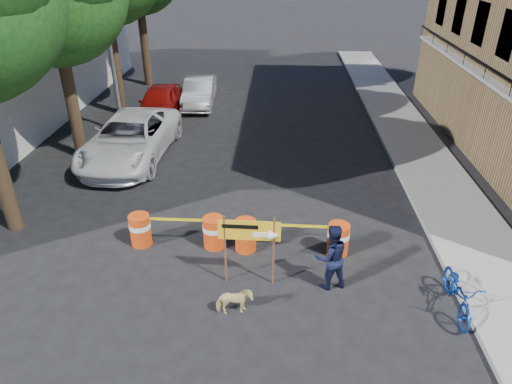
# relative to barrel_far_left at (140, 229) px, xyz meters

# --- Properties ---
(ground) EXTENTS (120.00, 120.00, 0.00)m
(ground) POSITION_rel_barrel_far_left_xyz_m (2.93, -1.39, -0.47)
(ground) COLOR black
(ground) RESTS_ON ground
(sidewalk_east) EXTENTS (2.40, 40.00, 0.15)m
(sidewalk_east) POSITION_rel_barrel_far_left_xyz_m (9.13, 4.61, -0.40)
(sidewalk_east) COLOR gray
(sidewalk_east) RESTS_ON ground
(streetlamp) EXTENTS (1.25, 0.18, 8.00)m
(streetlamp) POSITION_rel_barrel_far_left_xyz_m (-3.01, 8.11, 3.90)
(streetlamp) COLOR gray
(streetlamp) RESTS_ON ground
(barrel_far_left) EXTENTS (0.58, 0.58, 0.90)m
(barrel_far_left) POSITION_rel_barrel_far_left_xyz_m (0.00, 0.00, 0.00)
(barrel_far_left) COLOR red
(barrel_far_left) RESTS_ON ground
(barrel_mid_left) EXTENTS (0.58, 0.58, 0.90)m
(barrel_mid_left) POSITION_rel_barrel_far_left_xyz_m (2.00, -0.01, 0.00)
(barrel_mid_left) COLOR red
(barrel_mid_left) RESTS_ON ground
(barrel_mid_right) EXTENTS (0.58, 0.58, 0.90)m
(barrel_mid_right) POSITION_rel_barrel_far_left_xyz_m (2.86, -0.11, 0.00)
(barrel_mid_right) COLOR red
(barrel_mid_right) RESTS_ON ground
(barrel_far_right) EXTENTS (0.58, 0.58, 0.90)m
(barrel_far_right) POSITION_rel_barrel_far_left_xyz_m (5.30, -0.17, 0.00)
(barrel_far_right) COLOR red
(barrel_far_right) RESTS_ON ground
(detour_sign) EXTENTS (1.45, 0.28, 1.87)m
(detour_sign) POSITION_rel_barrel_far_left_xyz_m (3.24, -1.46, 0.90)
(detour_sign) COLOR #592D19
(detour_sign) RESTS_ON ground
(pedestrian) EXTENTS (0.97, 0.84, 1.69)m
(pedestrian) POSITION_rel_barrel_far_left_xyz_m (4.96, -1.47, 0.37)
(pedestrian) COLOR black
(pedestrian) RESTS_ON ground
(bicycle) EXTENTS (0.71, 1.02, 1.89)m
(bicycle) POSITION_rel_barrel_far_left_xyz_m (7.73, -2.13, 0.47)
(bicycle) COLOR navy
(bicycle) RESTS_ON ground
(dog) EXTENTS (0.86, 0.53, 0.68)m
(dog) POSITION_rel_barrel_far_left_xyz_m (2.79, -2.54, -0.13)
(dog) COLOR #E6D584
(dog) RESTS_ON ground
(suv_white) EXTENTS (2.97, 5.93, 1.61)m
(suv_white) POSITION_rel_barrel_far_left_xyz_m (-1.87, 5.55, 0.33)
(suv_white) COLOR white
(suv_white) RESTS_ON ground
(sedan_red) EXTENTS (1.80, 4.27, 1.44)m
(sedan_red) POSITION_rel_barrel_far_left_xyz_m (-1.87, 10.18, 0.25)
(sedan_red) COLOR maroon
(sedan_red) RESTS_ON ground
(sedan_silver) EXTENTS (1.61, 4.12, 1.33)m
(sedan_silver) POSITION_rel_barrel_far_left_xyz_m (-0.34, 12.11, 0.20)
(sedan_silver) COLOR #BABCC2
(sedan_silver) RESTS_ON ground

